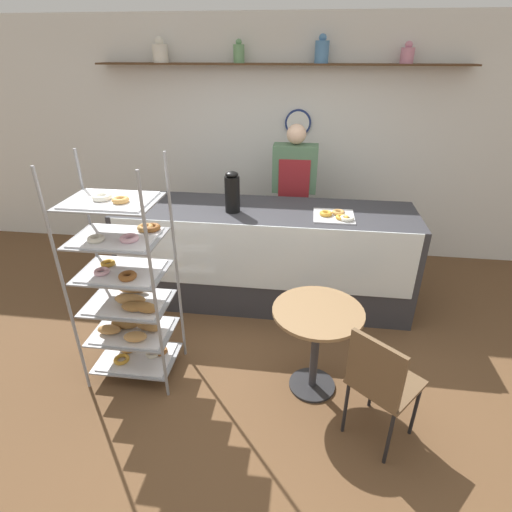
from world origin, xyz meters
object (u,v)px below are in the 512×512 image
cafe_chair (380,380)px  donut_tray_counter (336,216)px  pastry_rack (127,290)px  cafe_table (317,331)px  person_worker (294,197)px  coffee_carafe (232,192)px

cafe_chair → donut_tray_counter: size_ratio=2.40×
pastry_rack → cafe_table: (1.40, 0.01, -0.23)m
donut_tray_counter → cafe_chair: bearing=-80.9°
pastry_rack → person_worker: (1.12, 1.85, 0.14)m
donut_tray_counter → cafe_table: bearing=-97.6°
person_worker → cafe_table: 1.90m
cafe_table → donut_tray_counter: donut_tray_counter is taller
pastry_rack → cafe_chair: pastry_rack is taller
coffee_carafe → donut_tray_counter: 0.97m
pastry_rack → coffee_carafe: bearing=62.3°
coffee_carafe → donut_tray_counter: coffee_carafe is taller
cafe_table → donut_tray_counter: bearing=82.4°
pastry_rack → donut_tray_counter: (1.54, 1.09, 0.24)m
pastry_rack → cafe_table: 1.41m
pastry_rack → cafe_chair: (1.78, -0.42, -0.23)m
cafe_chair → cafe_table: bearing=-8.4°
pastry_rack → cafe_table: size_ratio=2.42×
coffee_carafe → cafe_table: bearing=-53.9°
coffee_carafe → pastry_rack: bearing=-117.7°
donut_tray_counter → coffee_carafe: bearing=178.3°
cafe_chair → person_worker: bearing=-34.0°
pastry_rack → cafe_chair: bearing=-13.4°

